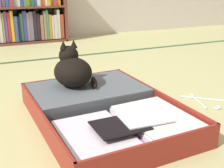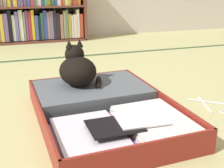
{
  "view_description": "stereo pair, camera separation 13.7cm",
  "coord_description": "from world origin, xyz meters",
  "px_view_note": "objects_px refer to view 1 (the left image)",
  "views": [
    {
      "loc": [
        -0.56,
        -1.25,
        0.67
      ],
      "look_at": [
        -0.01,
        -0.03,
        0.2
      ],
      "focal_mm": 47.96,
      "sensor_mm": 36.0,
      "label": 1
    },
    {
      "loc": [
        -0.43,
        -1.3,
        0.67
      ],
      "look_at": [
        -0.01,
        -0.03,
        0.2
      ],
      "focal_mm": 47.96,
      "sensor_mm": 36.0,
      "label": 2
    }
  ],
  "objects_px": {
    "black_cat": "(72,70)",
    "clothes_hanger": "(217,102)",
    "open_suitcase": "(101,108)",
    "bookshelf": "(7,9)"
  },
  "relations": [
    {
      "from": "bookshelf",
      "to": "clothes_hanger",
      "type": "xyz_separation_m",
      "value": [
        0.89,
        -2.29,
        -0.37
      ]
    },
    {
      "from": "bookshelf",
      "to": "open_suitcase",
      "type": "bearing_deg",
      "value": -84.4
    },
    {
      "from": "bookshelf",
      "to": "clothes_hanger",
      "type": "bearing_deg",
      "value": -68.73
    },
    {
      "from": "black_cat",
      "to": "bookshelf",
      "type": "bearing_deg",
      "value": 93.93
    },
    {
      "from": "bookshelf",
      "to": "black_cat",
      "type": "relative_size",
      "value": 4.83
    },
    {
      "from": "bookshelf",
      "to": "clothes_hanger",
      "type": "height_order",
      "value": "bookshelf"
    },
    {
      "from": "open_suitcase",
      "to": "black_cat",
      "type": "distance_m",
      "value": 0.28
    },
    {
      "from": "clothes_hanger",
      "to": "black_cat",
      "type": "bearing_deg",
      "value": 156.48
    },
    {
      "from": "black_cat",
      "to": "clothes_hanger",
      "type": "distance_m",
      "value": 0.85
    },
    {
      "from": "bookshelf",
      "to": "black_cat",
      "type": "bearing_deg",
      "value": -86.07
    }
  ]
}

